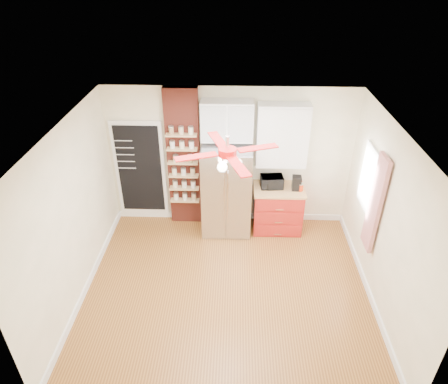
{
  "coord_description": "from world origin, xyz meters",
  "views": [
    {
      "loc": [
        0.11,
        -4.65,
        4.67
      ],
      "look_at": [
        -0.07,
        0.9,
        1.28
      ],
      "focal_mm": 32.0,
      "sensor_mm": 36.0,
      "label": 1
    }
  ],
  "objects_px": {
    "canister_left": "(300,187)",
    "ceiling_fan": "(227,153)",
    "fridge": "(227,190)",
    "pantry_jar_oats": "(176,159)",
    "coffee_maker": "(297,183)",
    "red_cabinet": "(278,209)",
    "toaster_oven": "(272,182)"
  },
  "relations": [
    {
      "from": "fridge",
      "to": "pantry_jar_oats",
      "type": "relative_size",
      "value": 14.35
    },
    {
      "from": "canister_left",
      "to": "ceiling_fan",
      "type": "bearing_deg",
      "value": -128.53
    },
    {
      "from": "toaster_oven",
      "to": "red_cabinet",
      "type": "bearing_deg",
      "value": -22.08
    },
    {
      "from": "red_cabinet",
      "to": "pantry_jar_oats",
      "type": "relative_size",
      "value": 7.71
    },
    {
      "from": "ceiling_fan",
      "to": "coffee_maker",
      "type": "xyz_separation_m",
      "value": [
        1.22,
        1.66,
        -1.39
      ]
    },
    {
      "from": "canister_left",
      "to": "pantry_jar_oats",
      "type": "xyz_separation_m",
      "value": [
        -2.27,
        0.16,
        0.47
      ]
    },
    {
      "from": "ceiling_fan",
      "to": "red_cabinet",
      "type": "bearing_deg",
      "value": 61.29
    },
    {
      "from": "toaster_oven",
      "to": "pantry_jar_oats",
      "type": "relative_size",
      "value": 3.35
    },
    {
      "from": "fridge",
      "to": "toaster_oven",
      "type": "distance_m",
      "value": 0.84
    },
    {
      "from": "red_cabinet",
      "to": "canister_left",
      "type": "distance_m",
      "value": 0.64
    },
    {
      "from": "red_cabinet",
      "to": "pantry_jar_oats",
      "type": "bearing_deg",
      "value": 177.11
    },
    {
      "from": "coffee_maker",
      "to": "canister_left",
      "type": "relative_size",
      "value": 1.95
    },
    {
      "from": "ceiling_fan",
      "to": "toaster_oven",
      "type": "bearing_deg",
      "value": 65.75
    },
    {
      "from": "red_cabinet",
      "to": "toaster_oven",
      "type": "relative_size",
      "value": 2.3
    },
    {
      "from": "ceiling_fan",
      "to": "pantry_jar_oats",
      "type": "relative_size",
      "value": 11.48
    },
    {
      "from": "coffee_maker",
      "to": "pantry_jar_oats",
      "type": "relative_size",
      "value": 2.13
    },
    {
      "from": "coffee_maker",
      "to": "fridge",
      "type": "bearing_deg",
      "value": -175.78
    },
    {
      "from": "ceiling_fan",
      "to": "toaster_oven",
      "type": "relative_size",
      "value": 3.43
    },
    {
      "from": "coffee_maker",
      "to": "canister_left",
      "type": "xyz_separation_m",
      "value": [
        0.07,
        -0.04,
        -0.06
      ]
    },
    {
      "from": "red_cabinet",
      "to": "toaster_oven",
      "type": "xyz_separation_m",
      "value": [
        -0.14,
        0.04,
        0.56
      ]
    },
    {
      "from": "fridge",
      "to": "ceiling_fan",
      "type": "relative_size",
      "value": 1.25
    },
    {
      "from": "fridge",
      "to": "coffee_maker",
      "type": "distance_m",
      "value": 1.28
    },
    {
      "from": "ceiling_fan",
      "to": "canister_left",
      "type": "height_order",
      "value": "ceiling_fan"
    },
    {
      "from": "coffee_maker",
      "to": "canister_left",
      "type": "distance_m",
      "value": 0.1
    },
    {
      "from": "ceiling_fan",
      "to": "fridge",
      "type": "bearing_deg",
      "value": 91.76
    },
    {
      "from": "coffee_maker",
      "to": "toaster_oven",
      "type": "bearing_deg",
      "value": 175.0
    },
    {
      "from": "fridge",
      "to": "coffee_maker",
      "type": "relative_size",
      "value": 6.73
    },
    {
      "from": "fridge",
      "to": "ceiling_fan",
      "type": "xyz_separation_m",
      "value": [
        0.05,
        -1.63,
        1.55
      ]
    },
    {
      "from": "coffee_maker",
      "to": "pantry_jar_oats",
      "type": "height_order",
      "value": "pantry_jar_oats"
    },
    {
      "from": "toaster_oven",
      "to": "canister_left",
      "type": "xyz_separation_m",
      "value": [
        0.51,
        -0.1,
        -0.05
      ]
    },
    {
      "from": "fridge",
      "to": "red_cabinet",
      "type": "height_order",
      "value": "fridge"
    },
    {
      "from": "fridge",
      "to": "pantry_jar_oats",
      "type": "xyz_separation_m",
      "value": [
        -0.93,
        0.15,
        0.56
      ]
    }
  ]
}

